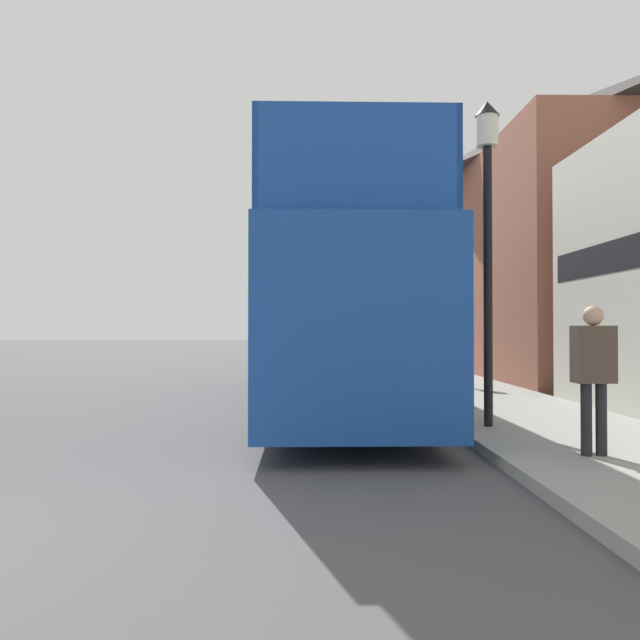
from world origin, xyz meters
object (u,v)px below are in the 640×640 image
(tour_bus, at_px, (336,314))
(lamp_post_nearest, at_px, (488,202))
(parked_car_ahead_of_bus, at_px, (338,356))
(lamp_post_third, at_px, (369,284))
(lamp_post_second, at_px, (402,271))
(pedestrian_second, at_px, (593,365))

(tour_bus, bearing_deg, lamp_post_nearest, -57.50)
(tour_bus, height_order, parked_car_ahead_of_bus, tour_bus)
(lamp_post_nearest, height_order, lamp_post_third, lamp_post_third)
(parked_car_ahead_of_bus, height_order, lamp_post_nearest, lamp_post_nearest)
(lamp_post_nearest, relative_size, lamp_post_second, 1.03)
(parked_car_ahead_of_bus, bearing_deg, pedestrian_second, -80.25)
(pedestrian_second, relative_size, lamp_post_second, 0.36)
(lamp_post_nearest, bearing_deg, parked_car_ahead_of_bus, 97.44)
(parked_car_ahead_of_bus, bearing_deg, lamp_post_nearest, -81.37)
(parked_car_ahead_of_bus, height_order, lamp_post_second, lamp_post_second)
(lamp_post_second, height_order, lamp_post_third, lamp_post_third)
(tour_bus, height_order, pedestrian_second, tour_bus)
(parked_car_ahead_of_bus, height_order, pedestrian_second, pedestrian_second)
(tour_bus, relative_size, parked_car_ahead_of_bus, 2.47)
(parked_car_ahead_of_bus, distance_m, pedestrian_second, 14.77)
(lamp_post_second, bearing_deg, tour_bus, -109.32)
(pedestrian_second, xyz_separation_m, lamp_post_nearest, (-0.57, 2.14, 2.28))
(parked_car_ahead_of_bus, xyz_separation_m, lamp_post_second, (1.78, -2.80, 2.69))
(parked_car_ahead_of_bus, distance_m, lamp_post_second, 4.27)
(tour_bus, distance_m, lamp_post_third, 16.34)
(tour_bus, relative_size, lamp_post_nearest, 2.27)
(lamp_post_second, bearing_deg, lamp_post_nearest, -90.93)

